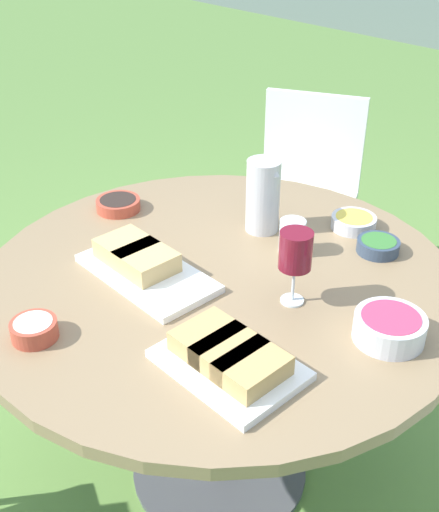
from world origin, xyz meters
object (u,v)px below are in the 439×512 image
(water_pitcher, at_px, (263,196))
(wine_glass, at_px, (296,252))
(dining_table, at_px, (220,311))
(chair_near_left, at_px, (306,183))

(water_pitcher, xyz_separation_m, wine_glass, (0.31, -0.22, 0.03))
(water_pitcher, distance_m, wine_glass, 0.38)
(dining_table, relative_size, wine_glass, 6.49)
(wine_glass, bearing_deg, chair_near_left, 127.56)
(chair_near_left, bearing_deg, dining_table, -62.26)
(water_pitcher, bearing_deg, wine_glass, -35.09)
(water_pitcher, bearing_deg, dining_table, -70.34)
(water_pitcher, height_order, wine_glass, water_pitcher)
(chair_near_left, relative_size, water_pitcher, 3.98)
(dining_table, distance_m, chair_near_left, 1.18)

